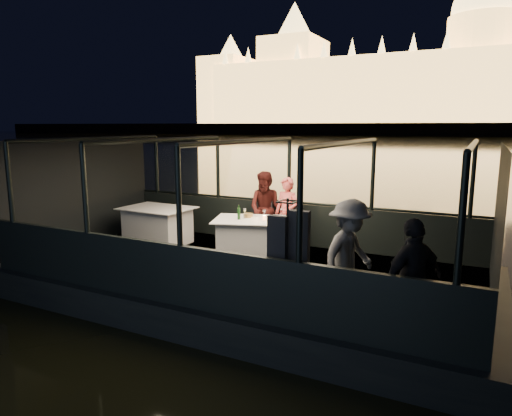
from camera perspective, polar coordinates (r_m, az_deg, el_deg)
The scene contains 30 objects.
river_water at distance 87.24m, azimuth 24.35°, elevation 7.31°, with size 500.00×500.00×0.00m, color black.
boat_hull at distance 8.61m, azimuth -1.21°, elevation -10.63°, with size 8.60×4.40×1.00m, color black.
boat_deck at distance 8.45m, azimuth -1.23°, elevation -7.59°, with size 8.00×4.00×0.04m, color black.
gunwale_port at distance 10.08m, azimuth 4.08°, elevation -1.91°, with size 8.00×0.08×0.90m, color black.
gunwale_starboard at distance 6.69m, azimuth -9.35°, elevation -8.35°, with size 8.00×0.08×0.90m, color black.
cabin_glass_port at distance 9.90m, azimuth 4.17°, elevation 4.60°, with size 8.00×0.02×1.40m, color #99B2B2, non-canonical shape.
cabin_glass_starboard at distance 6.42m, azimuth -9.65°, elevation 1.43°, with size 8.00×0.02×1.40m, color #99B2B2, non-canonical shape.
cabin_roof_glass at distance 8.05m, azimuth -1.29°, elevation 8.33°, with size 8.00×4.00×0.02m, color #99B2B2, non-canonical shape.
end_wall_fore at distance 10.62m, azimuth -20.71°, elevation 1.91°, with size 0.02×4.00×2.30m, color black, non-canonical shape.
end_wall_aft at distance 7.25m, azimuth 27.94°, elevation -2.24°, with size 0.02×4.00×2.30m, color black, non-canonical shape.
canopy_ribs at distance 8.17m, azimuth -1.26°, elevation 0.25°, with size 8.00×4.00×2.30m, color black, non-canonical shape.
embankment at distance 217.15m, azimuth 25.96°, elevation 8.67°, with size 400.00×140.00×6.00m, color #423D33.
parliament_building at distance 183.99m, azimuth 26.46°, elevation 17.30°, with size 220.00×32.00×60.00m, color #F2D18C, non-canonical shape.
dining_table_central at distance 9.02m, azimuth -0.58°, elevation -3.76°, with size 1.45×1.05×0.77m, color silver.
dining_table_aft at distance 10.32m, azimuth -12.19°, elevation -2.20°, with size 1.51×1.09×0.80m, color silver.
chair_port_left at distance 9.78m, azimuth 0.27°, elevation -2.26°, with size 0.45×0.45×0.96m, color black.
chair_port_right at distance 9.40m, azimuth 3.68°, elevation -2.80°, with size 0.46×0.46×0.99m, color black.
coat_stand at distance 6.04m, azimuth 3.90°, elevation -5.81°, with size 0.46×0.37×1.65m, color black, non-canonical shape.
person_woman_coral at distance 9.50m, azimuth 3.87°, elevation -0.82°, with size 0.55×0.37×1.52m, color #E45853.
person_man_maroon at distance 9.81m, azimuth 1.27°, elevation -0.45°, with size 0.77×0.60×1.61m, color #3C1310.
passenger_stripe at distance 6.43m, azimuth 11.59°, elevation -5.45°, with size 1.03×0.58×1.59m, color silver.
passenger_dark at distance 5.78m, azimuth 19.05°, elevation -7.62°, with size 0.89×0.37×1.51m, color black.
wine_bottle at distance 8.88m, azimuth -2.16°, elevation -0.49°, with size 0.06×0.06×0.28m, color #143613.
bread_basket at distance 9.11m, azimuth -0.99°, elevation -0.91°, with size 0.19×0.19×0.07m, color olive.
amber_candle at distance 8.85m, azimuth 1.04°, elevation -1.25°, with size 0.06×0.06×0.08m, color #FF863F.
plate_near at distance 8.69m, azimuth 2.96°, elevation -1.69°, with size 0.22×0.22×0.01m, color silver.
plate_far at distance 9.18m, azimuth -0.62°, elevation -1.04°, with size 0.27×0.27×0.02m, color silver.
wine_glass_white at distance 8.98m, azimuth -1.42°, elevation -0.72°, with size 0.07×0.07×0.20m, color white, non-canonical shape.
wine_glass_red at distance 8.96m, azimuth 3.22°, elevation -0.77°, with size 0.07×0.07×0.20m, color silver, non-canonical shape.
wine_glass_empty at distance 8.76m, azimuth 1.04°, elevation -1.00°, with size 0.07×0.07×0.20m, color silver, non-canonical shape.
Camera 1 is at (3.77, -7.11, 3.07)m, focal length 32.00 mm.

